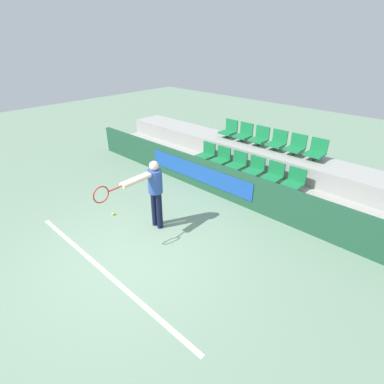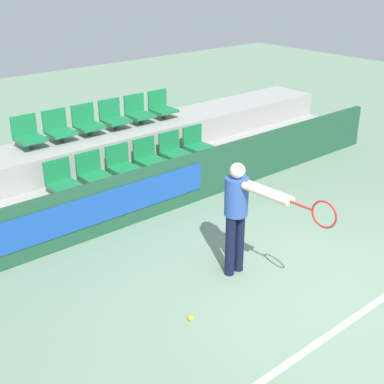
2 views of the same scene
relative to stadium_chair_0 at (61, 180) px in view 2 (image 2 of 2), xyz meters
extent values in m
plane|color=gray|center=(1.38, -3.84, -0.71)|extent=(30.00, 30.00, 0.00)
cube|color=white|center=(1.38, -4.43, -0.70)|extent=(4.80, 0.08, 0.01)
cube|color=#1E4C33|center=(1.38, -0.73, -0.28)|extent=(10.87, 0.12, 0.85)
cube|color=#19479E|center=(0.38, -0.80, -0.24)|extent=(3.53, 0.02, 0.47)
cube|color=#9E9E99|center=(1.38, -0.13, -0.47)|extent=(10.47, 1.06, 0.48)
cube|color=#9E9E99|center=(1.38, 0.93, -0.23)|extent=(10.47, 1.06, 0.95)
cylinder|color=#333333|center=(0.00, -0.07, -0.16)|extent=(0.07, 0.07, 0.14)
cube|color=#197A42|center=(0.00, -0.07, -0.07)|extent=(0.43, 0.44, 0.05)
cube|color=#197A42|center=(0.00, 0.13, 0.13)|extent=(0.43, 0.04, 0.34)
cylinder|color=#333333|center=(0.55, -0.07, -0.16)|extent=(0.07, 0.07, 0.14)
cube|color=#197A42|center=(0.55, -0.07, -0.07)|extent=(0.43, 0.44, 0.05)
cube|color=#197A42|center=(0.55, 0.13, 0.13)|extent=(0.43, 0.04, 0.34)
cylinder|color=#333333|center=(1.10, -0.07, -0.16)|extent=(0.07, 0.07, 0.14)
cube|color=#197A42|center=(1.10, -0.07, -0.07)|extent=(0.43, 0.44, 0.05)
cube|color=#197A42|center=(1.10, 0.13, 0.13)|extent=(0.43, 0.04, 0.34)
cylinder|color=#333333|center=(1.65, -0.07, -0.16)|extent=(0.07, 0.07, 0.14)
cube|color=#197A42|center=(1.65, -0.07, -0.07)|extent=(0.43, 0.44, 0.05)
cube|color=#197A42|center=(1.65, 0.13, 0.13)|extent=(0.43, 0.04, 0.34)
cylinder|color=#333333|center=(2.20, -0.07, -0.16)|extent=(0.07, 0.07, 0.14)
cube|color=#197A42|center=(2.20, -0.07, -0.07)|extent=(0.43, 0.44, 0.05)
cube|color=#197A42|center=(2.20, 0.13, 0.13)|extent=(0.43, 0.04, 0.34)
cylinder|color=#333333|center=(2.75, -0.07, -0.16)|extent=(0.07, 0.07, 0.14)
cube|color=#197A42|center=(2.75, -0.07, -0.07)|extent=(0.43, 0.44, 0.05)
cube|color=#197A42|center=(2.75, 0.13, 0.13)|extent=(0.43, 0.04, 0.34)
cylinder|color=#333333|center=(0.00, 0.98, 0.31)|extent=(0.07, 0.07, 0.14)
cube|color=#197A42|center=(0.00, 0.98, 0.41)|extent=(0.43, 0.44, 0.05)
cube|color=#197A42|center=(0.00, 1.18, 0.60)|extent=(0.43, 0.04, 0.34)
cylinder|color=#333333|center=(0.55, 0.98, 0.31)|extent=(0.07, 0.07, 0.14)
cube|color=#197A42|center=(0.55, 0.98, 0.41)|extent=(0.43, 0.44, 0.05)
cube|color=#197A42|center=(0.55, 1.18, 0.60)|extent=(0.43, 0.04, 0.34)
cylinder|color=#333333|center=(1.10, 0.98, 0.31)|extent=(0.07, 0.07, 0.14)
cube|color=#197A42|center=(1.10, 0.98, 0.41)|extent=(0.43, 0.44, 0.05)
cube|color=#197A42|center=(1.10, 1.18, 0.60)|extent=(0.43, 0.04, 0.34)
cylinder|color=#333333|center=(1.65, 0.98, 0.31)|extent=(0.07, 0.07, 0.14)
cube|color=#197A42|center=(1.65, 0.98, 0.41)|extent=(0.43, 0.44, 0.05)
cube|color=#197A42|center=(1.65, 1.18, 0.60)|extent=(0.43, 0.04, 0.34)
cylinder|color=#333333|center=(2.20, 0.98, 0.31)|extent=(0.07, 0.07, 0.14)
cube|color=#197A42|center=(2.20, 0.98, 0.41)|extent=(0.43, 0.44, 0.05)
cube|color=#197A42|center=(2.20, 1.18, 0.60)|extent=(0.43, 0.04, 0.34)
cylinder|color=#333333|center=(2.75, 0.98, 0.31)|extent=(0.07, 0.07, 0.14)
cube|color=#197A42|center=(2.75, 0.98, 0.41)|extent=(0.43, 0.44, 0.05)
cube|color=#197A42|center=(2.75, 1.18, 0.60)|extent=(0.43, 0.04, 0.34)
cylinder|color=black|center=(0.91, -2.80, -0.28)|extent=(0.13, 0.13, 0.85)
cylinder|color=black|center=(1.08, -2.80, -0.28)|extent=(0.13, 0.13, 0.85)
cylinder|color=#2D4C99|center=(1.00, -2.80, 0.40)|extent=(0.30, 0.30, 0.50)
sphere|color=beige|center=(1.00, -2.80, 0.75)|extent=(0.20, 0.20, 0.20)
cylinder|color=beige|center=(0.98, -3.29, 0.61)|extent=(0.12, 0.68, 0.09)
cylinder|color=beige|center=(1.06, -3.29, 0.61)|extent=(0.12, 0.68, 0.09)
cylinder|color=#AD231E|center=(1.04, -3.77, 0.61)|extent=(0.04, 0.30, 0.03)
torus|color=#AD231E|center=(1.05, -4.07, 0.61)|extent=(0.04, 0.32, 0.32)
sphere|color=#CCDB33|center=(-0.12, -3.23, -0.67)|extent=(0.07, 0.07, 0.07)
camera|label=1|loc=(5.37, -6.34, 3.09)|focal=28.00mm
camera|label=2|loc=(-3.38, -7.09, 3.17)|focal=50.00mm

